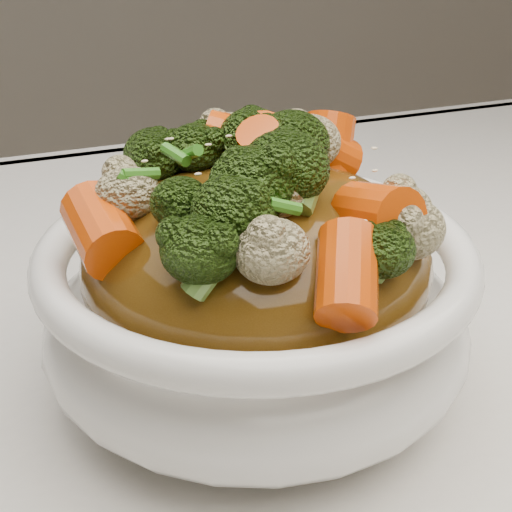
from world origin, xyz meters
name	(u,v)px	position (x,y,z in m)	size (l,w,h in m)	color
tablecloth	(367,404)	(0.00, 0.00, 0.73)	(1.20, 0.80, 0.04)	silver
bowl	(256,313)	(-0.06, 0.02, 0.79)	(0.21, 0.21, 0.08)	white
sauce_base	(256,261)	(-0.06, 0.02, 0.82)	(0.17, 0.17, 0.09)	#53350E
carrots	(256,141)	(-0.06, 0.02, 0.88)	(0.17, 0.17, 0.05)	#D94807
broccoli	(256,143)	(-0.06, 0.02, 0.88)	(0.17, 0.17, 0.04)	black
cauliflower	(256,147)	(-0.06, 0.02, 0.88)	(0.17, 0.17, 0.04)	tan
scallions	(256,138)	(-0.06, 0.02, 0.88)	(0.13, 0.13, 0.02)	#337C1C
sesame_seeds	(256,138)	(-0.06, 0.02, 0.88)	(0.15, 0.15, 0.01)	beige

